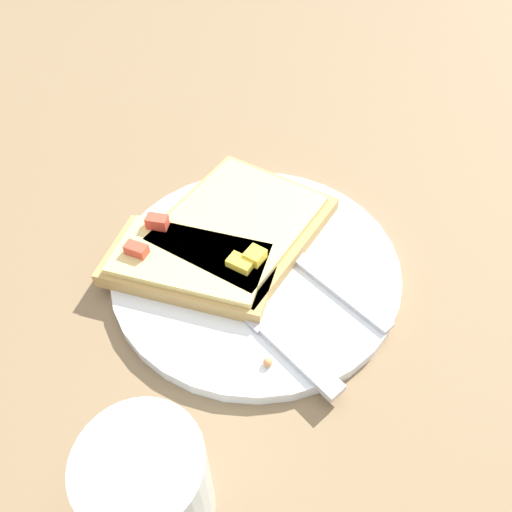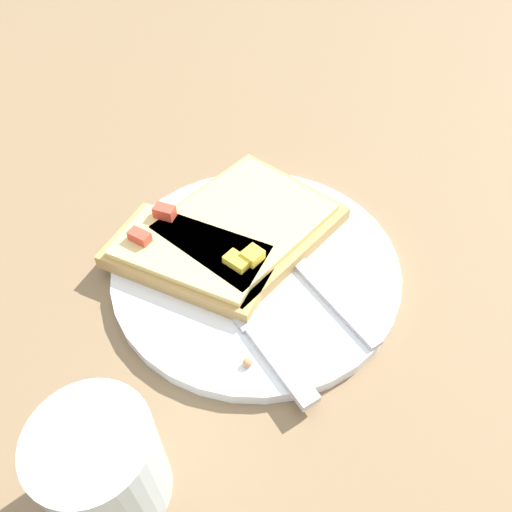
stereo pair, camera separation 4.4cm
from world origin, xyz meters
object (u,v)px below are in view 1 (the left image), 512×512
(pizza_slice_main, at_px, (240,226))
(pizza_slice_corner, at_px, (190,264))
(knife, at_px, (260,320))
(plate, at_px, (256,268))
(drinking_glass, at_px, (150,487))
(fork, at_px, (293,254))

(pizza_slice_main, relative_size, pizza_slice_corner, 0.97)
(knife, height_order, pizza_slice_main, pizza_slice_main)
(knife, distance_m, pizza_slice_corner, 0.08)
(plate, bearing_deg, drinking_glass, 105.80)
(drinking_glass, bearing_deg, plate, -74.20)
(drinking_glass, bearing_deg, pizza_slice_main, -68.00)
(plate, relative_size, pizza_slice_main, 1.63)
(plate, height_order, pizza_slice_main, pizza_slice_main)
(plate, xyz_separation_m, fork, (-0.02, -0.03, 0.01))
(plate, height_order, pizza_slice_corner, pizza_slice_corner)
(knife, bearing_deg, drinking_glass, 113.20)
(fork, relative_size, pizza_slice_corner, 1.18)
(pizza_slice_main, height_order, pizza_slice_corner, pizza_slice_corner)
(knife, distance_m, drinking_glass, 0.16)
(pizza_slice_main, distance_m, pizza_slice_corner, 0.06)
(knife, xyz_separation_m, pizza_slice_corner, (0.08, -0.01, 0.01))
(fork, height_order, pizza_slice_main, pizza_slice_main)
(fork, xyz_separation_m, pizza_slice_main, (0.06, 0.00, 0.01))
(pizza_slice_main, distance_m, drinking_glass, 0.25)
(plate, height_order, knife, knife)
(plate, bearing_deg, pizza_slice_main, -34.92)
(pizza_slice_corner, bearing_deg, drinking_glass, -75.21)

